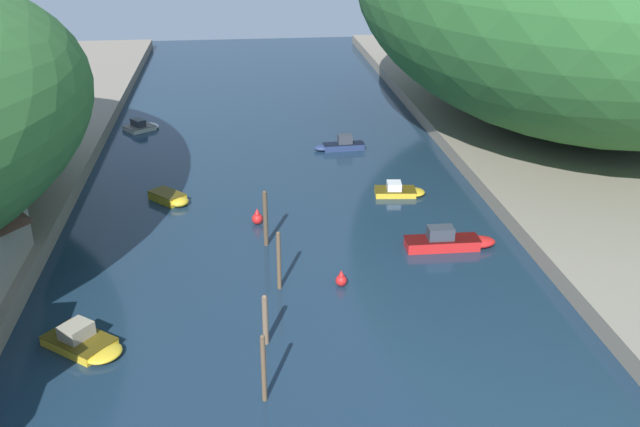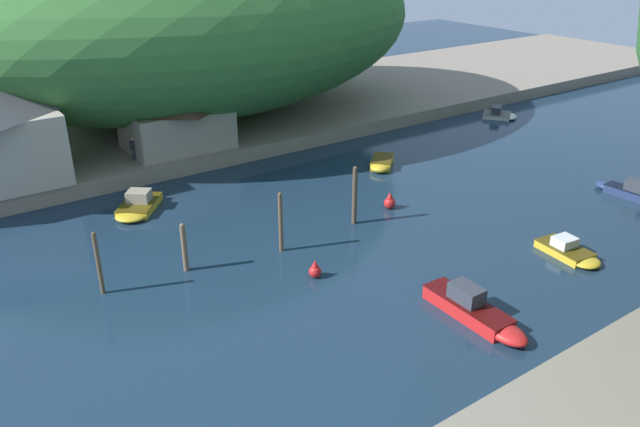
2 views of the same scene
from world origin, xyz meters
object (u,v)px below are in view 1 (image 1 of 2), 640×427
(boat_yellow_tender, at_px, (339,145))
(boat_cabin_cruiser, at_px, (400,191))
(boat_red_skiff, at_px, (451,241))
(boat_moored_right, at_px, (171,198))
(boat_white_cruiser, at_px, (85,342))
(channel_buoy_far, at_px, (257,218))
(channel_buoy_near, at_px, (341,280))
(boat_far_upstream, at_px, (142,126))

(boat_yellow_tender, bearing_deg, boat_cabin_cruiser, -167.21)
(boat_red_skiff, distance_m, boat_moored_right, 20.11)
(boat_white_cruiser, bearing_deg, channel_buoy_far, -174.47)
(channel_buoy_near, bearing_deg, channel_buoy_far, 116.40)
(channel_buoy_far, bearing_deg, boat_cabin_cruiser, 20.08)
(boat_red_skiff, xyz_separation_m, channel_buoy_near, (-7.44, -3.83, -0.08))
(boat_moored_right, relative_size, channel_buoy_near, 3.48)
(boat_white_cruiser, xyz_separation_m, boat_cabin_cruiser, (19.38, 17.26, -0.06))
(boat_red_skiff, height_order, boat_cabin_cruiser, boat_red_skiff)
(boat_moored_right, relative_size, boat_yellow_tender, 0.77)
(boat_white_cruiser, xyz_separation_m, boat_yellow_tender, (16.36, 27.76, 0.04))
(boat_yellow_tender, height_order, boat_far_upstream, boat_yellow_tender)
(boat_moored_right, bearing_deg, channel_buoy_far, 101.52)
(boat_cabin_cruiser, relative_size, boat_yellow_tender, 0.86)
(boat_white_cruiser, height_order, channel_buoy_far, boat_white_cruiser)
(boat_white_cruiser, bearing_deg, channel_buoy_near, 148.11)
(boat_far_upstream, bearing_deg, boat_cabin_cruiser, 11.75)
(boat_cabin_cruiser, xyz_separation_m, boat_far_upstream, (-20.52, 18.44, 0.01))
(boat_red_skiff, height_order, channel_buoy_far, boat_red_skiff)
(boat_moored_right, xyz_separation_m, boat_far_upstream, (-3.98, 17.93, -0.00))
(boat_cabin_cruiser, height_order, channel_buoy_near, boat_cabin_cruiser)
(boat_far_upstream, bearing_deg, boat_yellow_tender, 29.30)
(boat_moored_right, relative_size, boat_cabin_cruiser, 0.89)
(boat_white_cruiser, height_order, channel_buoy_near, boat_white_cruiser)
(boat_yellow_tender, relative_size, channel_buoy_far, 3.96)
(boat_yellow_tender, bearing_deg, channel_buoy_near, 168.99)
(boat_yellow_tender, bearing_deg, boat_moored_right, 123.22)
(channel_buoy_far, bearing_deg, boat_red_skiff, -22.82)
(boat_white_cruiser, relative_size, boat_far_upstream, 1.21)
(channel_buoy_near, bearing_deg, boat_moored_right, 128.20)
(boat_moored_right, distance_m, boat_yellow_tender, 16.82)
(boat_cabin_cruiser, xyz_separation_m, boat_yellow_tender, (-3.02, 10.50, 0.09))
(boat_red_skiff, xyz_separation_m, boat_white_cruiser, (-20.64, -8.43, -0.10))
(boat_cabin_cruiser, bearing_deg, boat_red_skiff, 14.40)
(boat_white_cruiser, height_order, boat_cabin_cruiser, boat_white_cruiser)
(boat_red_skiff, height_order, boat_far_upstream, boat_red_skiff)
(boat_white_cruiser, bearing_deg, boat_far_upstream, -139.26)
(channel_buoy_far, bearing_deg, boat_white_cruiser, -123.37)
(boat_far_upstream, bearing_deg, channel_buoy_near, -11.56)
(boat_red_skiff, xyz_separation_m, boat_yellow_tender, (-4.28, 19.33, -0.06))
(boat_white_cruiser, distance_m, channel_buoy_near, 13.97)
(boat_moored_right, xyz_separation_m, boat_yellow_tender, (13.53, 9.99, 0.08))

